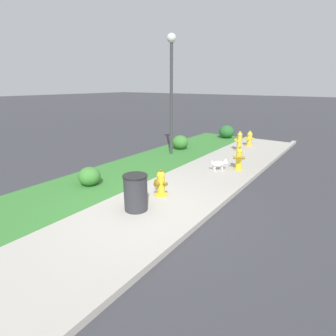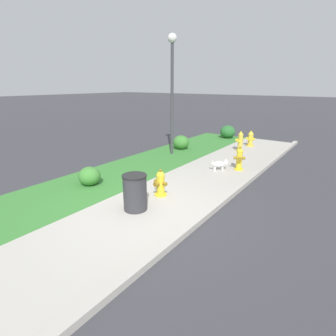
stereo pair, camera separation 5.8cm
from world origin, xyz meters
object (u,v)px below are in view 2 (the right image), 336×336
Objects in this scene: small_white_dog at (220,164)px; shrub_bush_mid_verge at (228,132)px; fire_hydrant_at_driveway at (160,184)px; shrub_bush_near_lamp at (181,142)px; fire_hydrant_by_grass_verge at (250,139)px; shrub_bush_far_verge at (89,176)px; street_lamp at (172,77)px; fire_hydrant_near_corner at (240,142)px; trash_bin at (135,193)px; fire_hydrant_mid_block at (239,159)px.

shrub_bush_mid_verge is at bearing 68.05° from small_white_dog.
fire_hydrant_at_driveway is 1.00× the size of shrub_bush_near_lamp.
fire_hydrant_at_driveway is 6.51m from fire_hydrant_by_grass_verge.
street_lamp is at bearing 1.83° from shrub_bush_far_verge.
fire_hydrant_at_driveway reaches higher than small_white_dog.
trash_bin is (-6.30, -0.15, 0.01)m from fire_hydrant_near_corner.
fire_hydrant_near_corner reaches higher than small_white_dog.
street_lamp is at bearing -170.50° from shrub_bush_near_lamp.
fire_hydrant_mid_block is 4.52m from shrub_bush_far_verge.
shrub_bush_near_lamp is (0.86, 0.14, -2.56)m from street_lamp.
trash_bin is at bearing 51.59° from fire_hydrant_mid_block.
trash_bin is at bearing 95.80° from fire_hydrant_by_grass_verge.
shrub_bush_near_lamp is (1.68, 2.57, 0.07)m from small_white_dog.
fire_hydrant_mid_block is (3.03, -0.77, 0.04)m from fire_hydrant_at_driveway.
trash_bin is (-3.94, 0.76, 0.04)m from fire_hydrant_mid_block.
shrub_bush_far_verge is (-8.18, 0.33, -0.07)m from shrub_bush_mid_verge.
fire_hydrant_by_grass_verge is 1.50× the size of small_white_dog.
shrub_bush_mid_verge is at bearing -2.30° from shrub_bush_far_verge.
fire_hydrant_mid_block reaches higher than shrub_bush_far_verge.
fire_hydrant_by_grass_verge reaches higher than shrub_bush_far_verge.
fire_hydrant_near_corner is at bearing -145.84° from shrub_bush_mid_verge.
fire_hydrant_at_driveway is at bearing -171.56° from fire_hydrant_near_corner.
fire_hydrant_at_driveway is 0.90× the size of fire_hydrant_mid_block.
shrub_bush_far_verge is at bearing -176.79° from shrub_bush_near_lamp.
street_lamp reaches higher than fire_hydrant_near_corner.
trash_bin is 1.07× the size of shrub_bush_mid_verge.
street_lamp reaches higher than shrub_bush_far_verge.
trash_bin is at bearing -171.58° from fire_hydrant_near_corner.
shrub_bush_mid_verge reaches higher than shrub_bush_near_lamp.
street_lamp is at bearing 141.82° from fire_hydrant_near_corner.
fire_hydrant_by_grass_verge is 0.16× the size of street_lamp.
fire_hydrant_mid_block is at bearing -1.35° from small_white_dog.
fire_hydrant_mid_block is 3.28m from shrub_bush_near_lamp.
trash_bin is at bearing -168.96° from shrub_bush_mid_verge.
trash_bin is 5.68m from shrub_bush_near_lamp.
shrub_bush_mid_verge is (5.01, 1.97, 0.10)m from small_white_dog.
shrub_bush_far_verge is (-3.17, 2.29, 0.03)m from small_white_dog.
fire_hydrant_near_corner is 6.30m from trash_bin.
shrub_bush_far_verge is at bearing -178.17° from street_lamp.
street_lamp is 5.42m from trash_bin.
small_white_dog is 3.91m from shrub_bush_far_verge.
small_white_dog is (-0.41, 0.46, -0.14)m from fire_hydrant_mid_block.
fire_hydrant_mid_block is 5.20m from shrub_bush_mid_verge.
small_white_dog is at bearing -4.87° from trash_bin.
trash_bin is (-3.53, 0.30, 0.18)m from small_white_dog.
fire_hydrant_at_driveway is 4.86m from shrub_bush_near_lamp.
shrub_bush_mid_verge is (4.19, -0.46, -2.53)m from street_lamp.
trash_bin is (-4.34, -2.12, -2.44)m from street_lamp.
fire_hydrant_at_driveway is at bearing -152.44° from shrub_bush_near_lamp.
fire_hydrant_mid_block is at bearing -10.87° from trash_bin.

